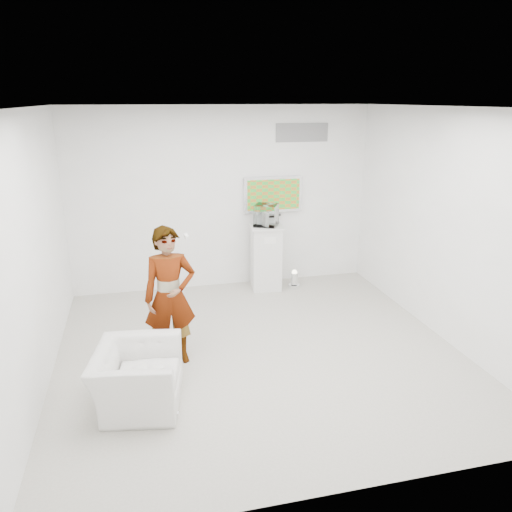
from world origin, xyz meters
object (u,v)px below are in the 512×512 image
Objects in this scene: armchair at (137,377)px; floor_uplight at (294,279)px; pedestal at (266,257)px; tv at (273,194)px; person at (170,297)px.

armchair is 3.88m from floor_uplight.
pedestal is 3.53× the size of floor_uplight.
tv is 0.59× the size of person.
tv reaches higher than person.
armchair is 3.70m from pedestal.
person is 2.78m from pedestal.
floor_uplight is (2.63, 2.84, -0.16)m from armchair.
tv is at bearing 56.83° from pedestal.
floor_uplight is at bearing -17.00° from pedestal.
pedestal reaches higher than armchair.
person is 1.56× the size of pedestal.
armchair is at bearing -120.93° from person.
armchair is (-0.43, -0.84, -0.53)m from person.
tv reaches higher than armchair.
armchair reaches higher than floor_uplight.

